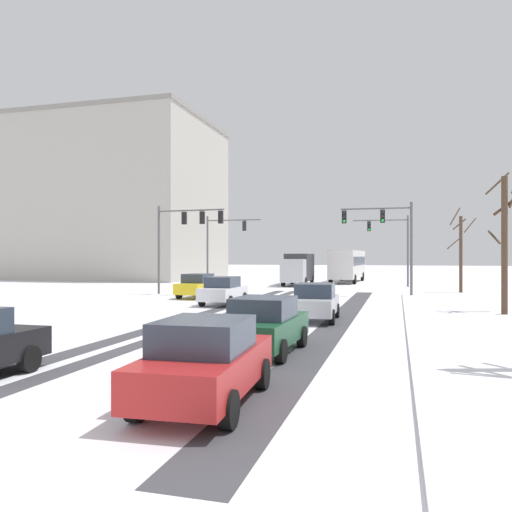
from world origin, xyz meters
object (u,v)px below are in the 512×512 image
traffic_signal_far_right (393,239)px  bare_tree_sidewalk_mid (505,239)px  box_truck_delivery (298,268)px  traffic_signal_near_right (387,230)px  traffic_signal_near_left (184,229)px  car_red_sixth (206,361)px  car_yellow_cab_lead (198,286)px  car_white_second (223,291)px  office_building_far_left_block (99,201)px  car_dark_green_fourth (265,325)px  bus_oncoming (348,264)px  bare_tree_sidewalk_far (461,251)px  traffic_signal_far_left (222,239)px  car_silver_third (316,302)px

traffic_signal_far_right → bare_tree_sidewalk_mid: size_ratio=0.91×
box_truck_delivery → traffic_signal_near_right: bearing=-54.5°
box_truck_delivery → traffic_signal_near_left: bearing=-112.4°
traffic_signal_near_right → car_red_sixth: traffic_signal_near_right is taller
car_yellow_cab_lead → car_white_second: 5.23m
car_red_sixth → office_building_far_left_block: 59.86m
car_white_second → box_truck_delivery: size_ratio=0.55×
car_dark_green_fourth → bus_oncoming: 41.01m
office_building_far_left_block → traffic_signal_far_right: bearing=-14.5°
car_dark_green_fourth → bus_oncoming: (-1.46, 40.97, 1.18)m
car_white_second → bus_oncoming: bearing=80.8°
bus_oncoming → box_truck_delivery: (-4.06, -7.04, -0.36)m
car_white_second → traffic_signal_near_left: bearing=128.7°
traffic_signal_near_right → box_truck_delivery: size_ratio=0.87×
traffic_signal_near_left → bare_tree_sidewalk_far: 21.10m
traffic_signal_far_right → car_yellow_cab_lead: (-12.41, -16.57, -3.55)m
car_red_sixth → box_truck_delivery: (-5.71, 39.11, 0.82)m
traffic_signal_near_right → bus_oncoming: traffic_signal_near_right is taller
box_truck_delivery → office_building_far_left_block: bearing=161.0°
car_red_sixth → office_building_far_left_block: (-33.61, 48.71, 9.04)m
traffic_signal_far_left → bus_oncoming: traffic_signal_far_left is taller
car_yellow_cab_lead → office_building_far_left_block: size_ratio=0.14×
bare_tree_sidewalk_far → office_building_far_left_block: bearing=159.2°
car_red_sixth → box_truck_delivery: 39.54m
traffic_signal_near_right → car_dark_green_fourth: size_ratio=1.56×
traffic_signal_near_right → bare_tree_sidewalk_mid: bare_tree_sidewalk_mid is taller
car_white_second → car_silver_third: (6.20, -5.66, 0.00)m
bus_oncoming → traffic_signal_far_left: bearing=-134.3°
traffic_signal_near_left → car_white_second: size_ratio=1.58×
traffic_signal_near_left → traffic_signal_near_right: bearing=8.2°
bus_oncoming → office_building_far_left_block: office_building_far_left_block is taller
traffic_signal_near_left → car_red_sixth: size_ratio=1.56×
car_white_second → traffic_signal_far_right: bearing=66.0°
traffic_signal_near_right → car_red_sixth: 27.64m
traffic_signal_far_right → car_red_sixth: (-3.08, -39.25, -3.55)m
traffic_signal_far_right → bare_tree_sidewalk_mid: bare_tree_sidewalk_mid is taller
car_dark_green_fourth → box_truck_delivery: box_truck_delivery is taller
traffic_signal_far_right → car_red_sixth: size_ratio=1.56×
bare_tree_sidewalk_far → traffic_signal_far_left: bearing=172.9°
traffic_signal_near_left → car_silver_third: 17.31m
traffic_signal_far_left → bus_oncoming: bearing=45.7°
traffic_signal_near_left → traffic_signal_far_left: size_ratio=1.00×
traffic_signal_far_right → car_dark_green_fourth: size_ratio=1.56×
bare_tree_sidewalk_far → bare_tree_sidewalk_mid: bearing=-88.9°
car_silver_third → traffic_signal_near_right: bearing=79.4°
car_yellow_cab_lead → car_dark_green_fourth: 19.73m
traffic_signal_near_right → car_red_sixth: size_ratio=1.56×
traffic_signal_near_right → car_white_second: bearing=-135.6°
traffic_signal_near_left → car_dark_green_fourth: size_ratio=1.56×
car_yellow_cab_lead → car_dark_green_fourth: (9.13, -17.50, 0.00)m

